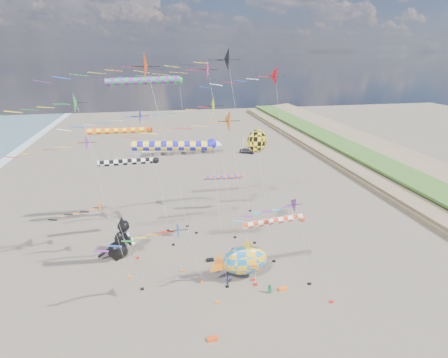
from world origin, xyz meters
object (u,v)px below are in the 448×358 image
object	(u,v)px
person_adult	(236,268)
child_green	(270,289)
fish_inflatable	(244,260)
parked_car	(247,151)
cat_inflatable	(119,238)
child_blue	(227,280)

from	to	relation	value
person_adult	child_green	size ratio (longest dim) A/B	1.49
fish_inflatable	parked_car	bearing A→B (deg)	74.99
child_green	cat_inflatable	bearing A→B (deg)	173.96
child_green	child_blue	distance (m)	4.71
parked_car	person_adult	bearing A→B (deg)	-168.78
child_blue	parked_car	size ratio (longest dim) A/B	0.30
person_adult	child_blue	bearing A→B (deg)	-149.21
fish_inflatable	child_green	distance (m)	3.97
cat_inflatable	child_green	world-z (taller)	cat_inflatable
fish_inflatable	person_adult	distance (m)	2.19
cat_inflatable	child_blue	world-z (taller)	cat_inflatable
person_adult	parked_car	world-z (taller)	person_adult
person_adult	parked_car	distance (m)	50.59
person_adult	fish_inflatable	bearing A→B (deg)	-79.36
child_blue	parked_car	xyz separation A→B (m)	(15.28, 50.02, 0.08)
fish_inflatable	child_green	bearing A→B (deg)	-52.23
cat_inflatable	fish_inflatable	bearing A→B (deg)	-40.41
cat_inflatable	child_blue	xyz separation A→B (m)	(11.74, -7.78, -2.01)
cat_inflatable	child_green	size ratio (longest dim) A/B	4.30
fish_inflatable	child_green	xyz separation A→B (m)	(2.09, -2.69, -2.04)
fish_inflatable	person_adult	world-z (taller)	fish_inflatable
fish_inflatable	person_adult	size ratio (longest dim) A/B	3.79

